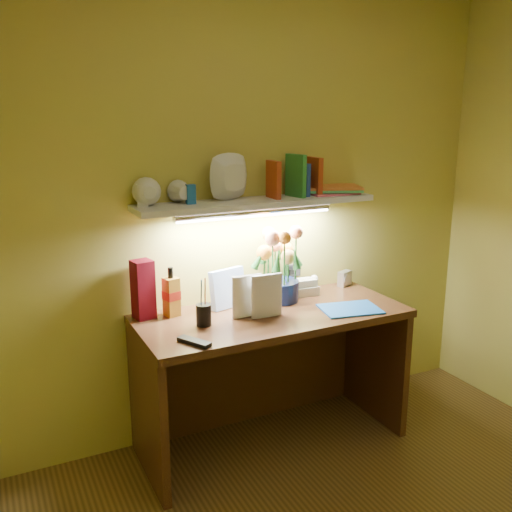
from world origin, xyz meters
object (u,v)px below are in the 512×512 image
Objects in this scene: flower_bouquet at (279,266)px; desk_clock at (345,278)px; desk at (272,379)px; whisky_bottle at (171,292)px; telephone at (301,285)px.

desk_clock is at bearing 7.32° from flower_bouquet.
desk is at bearing 178.74° from desk_clock.
desk is at bearing -21.57° from whisky_bottle.
desk_clock is (0.61, 0.23, 0.42)m from desk.
flower_bouquet reaches higher than telephone.
whisky_bottle is at bearing 160.16° from desk_clock.
desk_clock is (0.32, 0.02, -0.01)m from telephone.
desk_clock is at bearing 9.90° from telephone.
flower_bouquet is 0.22m from telephone.
flower_bouquet reaches higher than desk_clock.
telephone is (0.29, 0.20, 0.43)m from desk.
flower_bouquet is at bearing -2.19° from whisky_bottle.
desk_clock reaches higher than desk.
desk_clock is 1.09m from whisky_bottle.
telephone is at bearing 12.54° from flower_bouquet.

